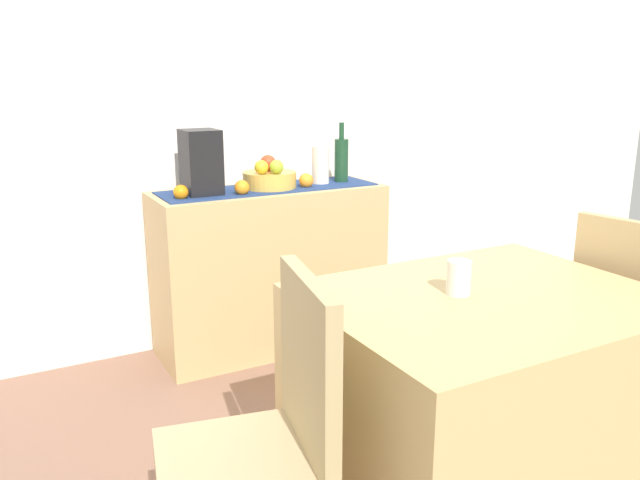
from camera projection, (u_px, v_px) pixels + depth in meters
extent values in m
cube|color=#86604E|center=(349.00, 434.00, 2.51)|extent=(6.40, 6.40, 0.02)
cube|color=silver|center=(230.00, 78.00, 3.17)|extent=(6.40, 0.06, 2.70)
cube|color=tan|center=(271.00, 269.00, 3.23)|extent=(1.14, 0.42, 0.82)
cube|color=navy|center=(269.00, 188.00, 3.13)|extent=(1.07, 0.32, 0.01)
cylinder|color=gold|center=(270.00, 180.00, 3.12)|extent=(0.26, 0.26, 0.08)
sphere|color=#98B42E|center=(277.00, 167.00, 3.03)|extent=(0.07, 0.07, 0.07)
sphere|color=#BB3D1E|center=(268.00, 163.00, 3.12)|extent=(0.08, 0.08, 0.08)
sphere|color=gold|center=(261.00, 167.00, 3.02)|extent=(0.07, 0.07, 0.07)
cylinder|color=#1A3F25|center=(341.00, 161.00, 3.29)|extent=(0.07, 0.07, 0.23)
cylinder|color=#1A3F25|center=(342.00, 131.00, 3.25)|extent=(0.03, 0.03, 0.08)
cube|color=black|center=(201.00, 163.00, 2.93)|extent=(0.16, 0.18, 0.30)
cylinder|color=silver|center=(320.00, 165.00, 3.23)|extent=(0.09, 0.09, 0.20)
sphere|color=orange|center=(306.00, 181.00, 3.15)|extent=(0.07, 0.07, 0.07)
sphere|color=orange|center=(181.00, 192.00, 2.85)|extent=(0.07, 0.07, 0.07)
sphere|color=orange|center=(242.00, 188.00, 2.96)|extent=(0.07, 0.07, 0.07)
cube|color=tan|center=(480.00, 409.00, 1.96)|extent=(1.02, 0.80, 0.74)
cylinder|color=silver|center=(459.00, 278.00, 1.86)|extent=(0.07, 0.07, 0.10)
cube|color=tan|center=(309.00, 364.00, 1.57)|extent=(0.12, 0.40, 0.45)
cube|color=tan|center=(639.00, 392.00, 2.36)|extent=(0.46, 0.46, 0.45)
cube|color=tan|center=(630.00, 287.00, 2.14)|extent=(0.11, 0.40, 0.45)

